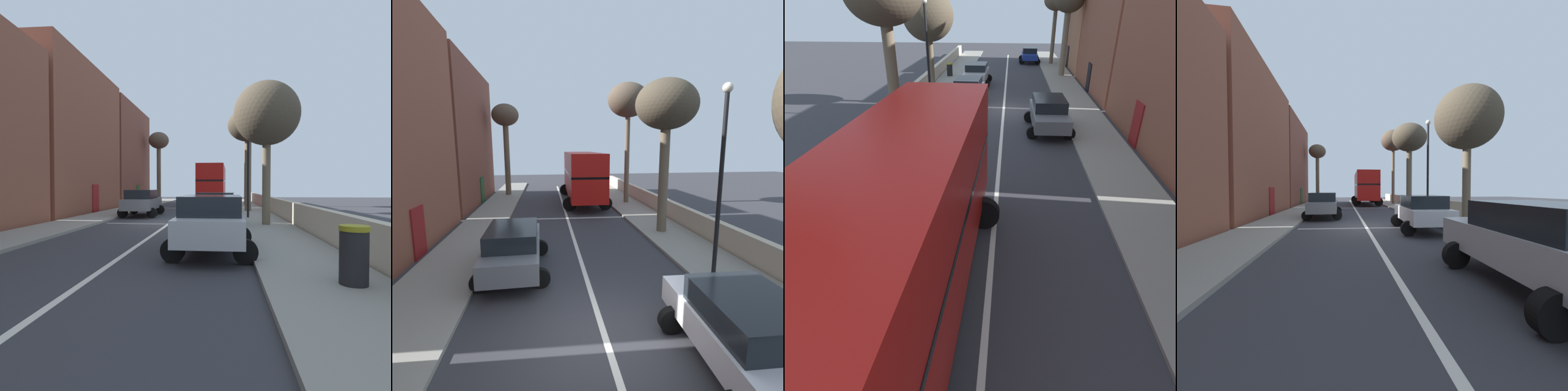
% 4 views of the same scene
% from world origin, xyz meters
% --- Properties ---
extents(ground_plane, '(84.00, 84.00, 0.00)m').
position_xyz_m(ground_plane, '(0.00, 0.00, 0.00)').
color(ground_plane, '#333338').
extents(road_centre_line, '(0.16, 54.00, 0.01)m').
position_xyz_m(road_centre_line, '(0.00, 0.00, 0.00)').
color(road_centre_line, silver).
rests_on(road_centre_line, ground).
extents(sidewalk_left, '(2.60, 60.00, 0.12)m').
position_xyz_m(sidewalk_left, '(-4.90, 0.00, 0.06)').
color(sidewalk_left, gray).
rests_on(sidewalk_left, ground).
extents(sidewalk_right, '(2.60, 60.00, 0.12)m').
position_xyz_m(sidewalk_right, '(4.90, 0.00, 0.06)').
color(sidewalk_right, gray).
rests_on(sidewalk_right, ground).
extents(terraced_houses_left, '(4.07, 47.52, 10.74)m').
position_xyz_m(terraced_houses_left, '(-8.50, 0.70, 5.02)').
color(terraced_houses_left, '#9E6647').
rests_on(terraced_houses_left, ground).
extents(boundary_wall_right, '(0.36, 54.00, 1.15)m').
position_xyz_m(boundary_wall_right, '(6.45, 0.00, 0.57)').
color(boundary_wall_right, beige).
rests_on(boundary_wall_right, ground).
extents(double_decker_bus, '(3.73, 10.40, 4.06)m').
position_xyz_m(double_decker_bus, '(1.70, 17.21, 2.35)').
color(double_decker_bus, red).
rests_on(double_decker_bus, ground).
extents(parked_car_silver_right_0, '(2.54, 4.24, 1.70)m').
position_xyz_m(parked_car_silver_right_0, '(2.50, -7.69, 0.96)').
color(parked_car_silver_right_0, '#B7BABF').
rests_on(parked_car_silver_right_0, ground).
extents(parked_car_white_right_1, '(2.61, 4.01, 1.67)m').
position_xyz_m(parked_car_white_right_1, '(2.50, -1.42, 0.95)').
color(parked_car_white_right_1, silver).
rests_on(parked_car_white_right_1, ground).
extents(parked_car_grey_left_2, '(2.54, 4.57, 1.73)m').
position_xyz_m(parked_car_grey_left_2, '(-2.50, 3.98, 0.98)').
color(parked_car_grey_left_2, slate).
rests_on(parked_car_grey_left_2, ground).
extents(street_tree_left_0, '(2.39, 2.39, 8.23)m').
position_xyz_m(street_tree_left_0, '(-4.79, 21.10, 6.87)').
color(street_tree_left_0, brown).
rests_on(street_tree_left_0, sidewalk_left).
extents(street_tree_right_1, '(3.18, 3.18, 6.88)m').
position_xyz_m(street_tree_right_1, '(4.91, -1.15, 5.40)').
color(street_tree_right_1, brown).
rests_on(street_tree_right_1, sidewalk_right).
extents(street_tree_right_3, '(3.08, 3.08, 7.67)m').
position_xyz_m(street_tree_right_3, '(4.68, 7.74, 6.36)').
color(street_tree_right_3, brown).
rests_on(street_tree_right_3, sidewalk_right).
extents(street_tree_right_5, '(3.13, 3.13, 9.23)m').
position_xyz_m(street_tree_right_5, '(5.09, 15.83, 7.89)').
color(street_tree_right_5, brown).
rests_on(street_tree_right_5, sidewalk_right).
extents(lamppost_right, '(0.32, 0.32, 6.31)m').
position_xyz_m(lamppost_right, '(4.30, 2.38, 3.81)').
color(lamppost_right, black).
rests_on(lamppost_right, sidewalk_right).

